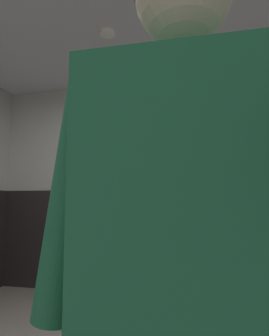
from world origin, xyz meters
TOP-DOWN VIEW (x-y plane):
  - wall_back at (0.00, 1.91)m, footprint 4.78×0.12m
  - wainscot_band_back at (0.00, 1.84)m, footprint 4.18×0.03m
  - downlight_far at (-0.27, 0.65)m, footprint 0.14×0.14m
  - urinal_left at (-0.39, 1.69)m, footprint 0.40×0.34m
  - urinal_middle at (0.36, 1.69)m, footprint 0.40×0.34m
  - privacy_divider_panel at (-0.02, 1.62)m, footprint 0.04×0.40m
  - person at (0.49, -1.14)m, footprint 0.65×0.60m

SIDE VIEW (x-z plane):
  - wainscot_band_back at x=0.00m, z-range 0.00..1.26m
  - urinal_left at x=-0.39m, z-range 0.16..1.40m
  - urinal_middle at x=0.36m, z-range 0.16..1.40m
  - privacy_divider_panel at x=-0.02m, z-range 0.50..1.40m
  - person at x=0.49m, z-range 0.14..1.82m
  - wall_back at x=0.00m, z-range 0.00..2.64m
  - downlight_far at x=-0.27m, z-range 2.61..2.64m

